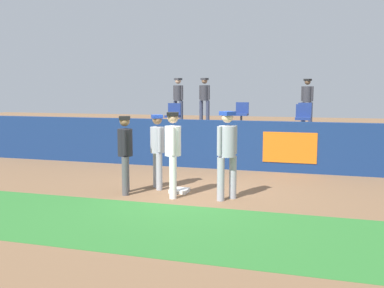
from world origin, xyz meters
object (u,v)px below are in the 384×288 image
player_fielder_home (173,148)px  seat_front_left (173,114)px  player_runner_visitor (157,146)px  spectator_capped (178,97)px  spectator_hooded (307,98)px  player_coach_visitor (227,149)px  seat_front_right (303,116)px  player_umpire (125,149)px  seat_back_center (242,112)px  spectator_casual (204,97)px  first_base (180,191)px  seat_back_right (305,113)px

player_fielder_home → seat_front_left: seat_front_left is taller
player_runner_visitor → spectator_capped: spectator_capped is taller
player_runner_visitor → spectator_hooded: spectator_hooded is taller
player_coach_visitor → seat_front_right: seat_front_right is taller
player_fielder_home → player_umpire: player_fielder_home is taller
player_fielder_home → seat_front_left: 5.46m
seat_back_center → seat_front_right: same height
seat_front_left → spectator_casual: (0.31, 2.92, 0.55)m
player_umpire → spectator_capped: 7.77m
first_base → player_fielder_home: 1.12m
seat_back_center → seat_front_left: 2.71m
spectator_capped → spectator_casual: spectator_casual is taller
player_umpire → seat_front_left: bearing=165.5°
first_base → player_coach_visitor: bearing=-16.3°
first_base → seat_front_right: size_ratio=0.48×
first_base → spectator_capped: size_ratio=0.23×
seat_back_right → spectator_hooded: size_ratio=0.50×
first_base → seat_front_right: (2.51, 4.72, 1.49)m
seat_back_right → player_coach_visitor: bearing=-100.8°
seat_front_left → spectator_capped: spectator_capped is taller
player_runner_visitor → seat_back_right: (3.10, 6.30, 0.51)m
seat_front_right → seat_front_left: (-4.29, -0.00, -0.00)m
first_base → player_fielder_home: bearing=-90.2°
player_fielder_home → spectator_capped: spectator_capped is taller
seat_back_center → seat_front_left: (-2.03, -1.80, -0.00)m
player_fielder_home → seat_front_left: size_ratio=2.21×
player_fielder_home → seat_back_right: 7.39m
player_umpire → spectator_casual: 8.19m
player_fielder_home → seat_back_right: seat_back_right is taller
seat_back_right → spectator_casual: bearing=164.2°
player_umpire → spectator_capped: spectator_capped is taller
spectator_hooded → spectator_casual: (-3.99, 0.20, 0.04)m
seat_back_center → spectator_capped: bearing=167.2°
player_runner_visitor → player_umpire: 0.85m
seat_back_center → spectator_casual: spectator_casual is taller
player_runner_visitor → seat_front_left: (-1.16, 4.50, 0.51)m
seat_front_left → spectator_hooded: size_ratio=0.50×
first_base → seat_back_right: 7.13m
player_coach_visitor → seat_back_center: size_ratio=2.25×
first_base → seat_back_right: (2.48, 6.52, 1.49)m
player_runner_visitor → player_coach_visitor: (1.80, -0.56, 0.08)m
spectator_casual → spectator_capped: bearing=47.5°
player_fielder_home → spectator_casual: (-1.47, 8.06, 1.00)m
player_runner_visitor → seat_front_right: size_ratio=2.09×
seat_front_left → player_fielder_home: bearing=-70.9°
first_base → seat_back_center: seat_back_center is taller
seat_back_center → seat_back_right: (2.23, -0.00, -0.00)m
seat_front_left → spectator_casual: 2.99m
player_coach_visitor → player_umpire: bearing=-49.4°
first_base → player_coach_visitor: (1.18, -0.34, 1.06)m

